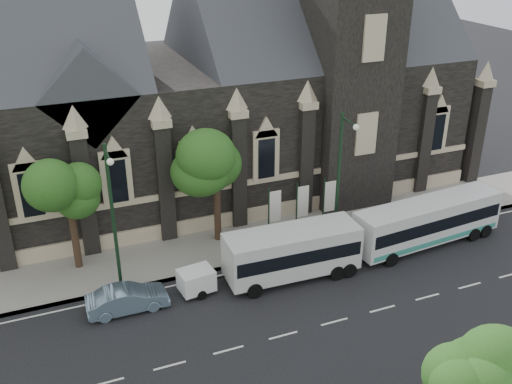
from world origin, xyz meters
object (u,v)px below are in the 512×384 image
tree_park_east (469,368)px  tree_walk_right (218,158)px  tour_coach (428,221)px  street_lamp_mid (113,212)px  banner_flag_center (301,205)px  box_trailer (196,280)px  sedan (127,299)px  street_lamp_near (340,174)px  shuttle_bus (292,251)px  tree_walk_left (70,181)px  banner_flag_left (273,210)px  banner_flag_right (328,200)px

tree_park_east → tree_walk_right: size_ratio=0.81×
tour_coach → street_lamp_mid: bearing=168.9°
tree_walk_right → banner_flag_center: size_ratio=1.95×
box_trailer → street_lamp_mid: bearing=148.9°
street_lamp_mid → sedan: (0.00, -1.93, -4.38)m
street_lamp_near → banner_flag_center: 3.74m
shuttle_bus → street_lamp_mid: bearing=168.5°
tree_walk_right → tour_coach: bearing=-24.9°
street_lamp_near → box_trailer: bearing=-170.0°
tree_walk_right → tour_coach: (12.33, -5.73, -4.13)m
tree_walk_left → banner_flag_center: 14.58m
tree_walk_left → street_lamp_near: bearing=-12.9°
tree_park_east → shuttle_bus: (-0.44, 14.14, -2.84)m
tree_walk_left → tour_coach: tree_walk_left is taller
banner_flag_center → sedan: banner_flag_center is taller
tree_walk_left → shuttle_bus: (11.53, -5.89, -3.95)m
tree_walk_right → banner_flag_center: bearing=-18.6°
banner_flag_left → box_trailer: (-6.32, -3.68, -1.54)m
street_lamp_mid → banner_flag_right: street_lamp_mid is taller
tree_park_east → banner_flag_right: bearing=77.4°
tour_coach → sedan: 19.56m
street_lamp_near → shuttle_bus: (-4.26, -2.28, -3.33)m
street_lamp_mid → banner_flag_center: size_ratio=2.25×
street_lamp_near → tour_coach: bearing=-20.9°
banner_flag_left → street_lamp_near: bearing=-27.2°
tree_walk_left → banner_flag_center: tree_walk_left is taller
tree_walk_right → banner_flag_left: 4.92m
banner_flag_center → box_trailer: (-8.32, -3.68, -1.54)m
tree_walk_left → shuttle_bus: tree_walk_left is taller
shuttle_bus → sedan: (-9.74, 0.35, -1.05)m
banner_flag_left → banner_flag_right: bearing=0.0°
sedan → box_trailer: bearing=-87.6°
tree_walk_left → banner_flag_left: bearing=-8.0°
box_trailer → tree_park_east: bearing=-73.9°
street_lamp_near → street_lamp_mid: bearing=180.0°
street_lamp_near → tour_coach: (5.54, -2.11, -3.42)m
tour_coach → banner_flag_center: bearing=146.1°
street_lamp_near → tour_coach: size_ratio=0.84×
street_lamp_mid → shuttle_bus: bearing=-13.2°
banner_flag_left → tour_coach: banner_flag_left is taller
tree_park_east → banner_flag_left: 18.46m
sedan → tree_walk_right: bearing=-52.3°
banner_flag_right → sedan: size_ratio=0.91×
tree_walk_right → banner_flag_right: size_ratio=1.95×
tour_coach → tree_park_east: bearing=-128.2°
banner_flag_left → tree_walk_right: bearing=150.9°
tree_park_east → banner_flag_left: (0.11, 18.32, -2.24)m
tree_walk_right → box_trailer: (-3.25, -5.40, -4.97)m
banner_flag_center → shuttle_bus: banner_flag_center is taller
banner_flag_right → banner_flag_center: bearing=180.0°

